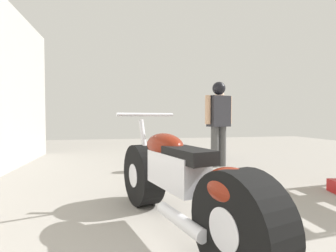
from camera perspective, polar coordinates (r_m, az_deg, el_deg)
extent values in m
plane|color=gray|center=(3.84, 3.54, -13.00)|extent=(16.42, 16.42, 0.00)
cylinder|color=black|center=(2.95, -5.56, -10.78)|extent=(0.43, 0.72, 0.68)
cylinder|color=silver|center=(2.95, -5.56, -10.78)|extent=(0.32, 0.32, 0.26)
cylinder|color=black|center=(1.69, 15.77, -20.81)|extent=(0.43, 0.72, 0.68)
cylinder|color=silver|center=(1.69, 15.77, -20.81)|extent=(0.32, 0.32, 0.26)
cube|color=silver|center=(2.23, 1.92, -9.92)|extent=(0.44, 0.73, 0.30)
ellipsoid|color=maroon|center=(2.41, -0.82, -4.43)|extent=(0.42, 0.61, 0.23)
cube|color=black|center=(2.04, 4.57, -6.49)|extent=(0.37, 0.56, 0.11)
ellipsoid|color=maroon|center=(1.65, 14.54, -13.45)|extent=(0.40, 0.53, 0.26)
cylinder|color=silver|center=(2.86, -5.27, -4.71)|extent=(0.13, 0.27, 0.62)
cylinder|color=silver|center=(2.80, -4.96, 2.57)|extent=(0.64, 0.22, 0.04)
cylinder|color=silver|center=(1.98, 2.72, -20.40)|extent=(0.26, 0.59, 0.10)
cylinder|color=#4C4C4C|center=(6.09, 11.75, -3.73)|extent=(0.16, 0.16, 0.79)
cylinder|color=#4C4C4C|center=(6.28, 11.16, -3.56)|extent=(0.16, 0.16, 0.79)
cube|color=navy|center=(6.16, 11.50, 2.80)|extent=(0.26, 0.45, 0.60)
cylinder|color=beige|center=(5.90, 12.36, 3.07)|extent=(0.11, 0.11, 0.55)
cylinder|color=beige|center=(6.41, 10.70, 2.99)|extent=(0.11, 0.11, 0.55)
sphere|color=beige|center=(6.18, 11.52, 6.80)|extent=(0.22, 0.22, 0.22)
cylinder|color=#4C4C4C|center=(5.31, 12.10, -4.46)|extent=(0.20, 0.20, 0.81)
cylinder|color=#4C4C4C|center=(5.18, 10.45, -4.61)|extent=(0.20, 0.20, 0.81)
cube|color=#2D2D33|center=(5.21, 11.34, 3.27)|extent=(0.50, 0.37, 0.62)
cylinder|color=tan|center=(5.40, 13.56, 3.48)|extent=(0.14, 0.14, 0.57)
cylinder|color=tan|center=(5.03, 8.96, 3.63)|extent=(0.14, 0.14, 0.57)
sphere|color=black|center=(5.24, 11.37, 8.12)|extent=(0.22, 0.22, 0.22)
sphere|color=black|center=(5.24, 11.37, 8.30)|extent=(0.26, 0.26, 0.26)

